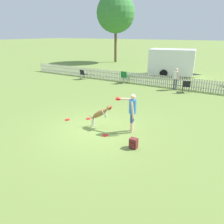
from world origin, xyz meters
TOP-DOWN VIEW (x-y plane):
  - ground_plane at (0.00, 0.00)m, footprint 240.00×240.00m
  - handler_person at (1.22, 0.58)m, footprint 0.99×0.46m
  - leaping_dog at (-0.02, 0.26)m, footprint 1.12×0.44m
  - frisbee_near_handler at (-1.77, 0.14)m, footprint 0.21×0.21m
  - frisbee_near_dog at (-1.04, 0.74)m, footprint 0.21×0.21m
  - frisbee_midfield at (0.57, -0.29)m, footprint 0.21×0.21m
  - backpack_on_grass at (1.90, -0.57)m, footprint 0.26×0.24m
  - picket_fence at (-0.00, 8.67)m, footprint 26.58×0.04m
  - folding_chair_blue_left at (1.51, 7.86)m, footprint 0.60×0.62m
  - folding_chair_center at (-6.96, 7.72)m, footprint 0.54×0.56m
  - folding_chair_green_right at (-3.27, 8.17)m, footprint 0.53×0.55m
  - spectator_standing at (0.68, 8.18)m, footprint 0.39×0.27m
  - equipment_trailer at (-1.21, 13.21)m, footprint 4.79×2.74m
  - tree_left_grove at (-10.61, 19.04)m, footprint 4.81×4.81m

SIDE VIEW (x-z plane):
  - ground_plane at x=0.00m, z-range 0.00..0.00m
  - frisbee_near_handler at x=-1.77m, z-range 0.00..0.02m
  - frisbee_near_dog at x=-1.04m, z-range 0.00..0.02m
  - frisbee_midfield at x=0.57m, z-range 0.00..0.02m
  - backpack_on_grass at x=1.90m, z-range 0.00..0.35m
  - picket_fence at x=0.00m, z-range 0.00..0.82m
  - folding_chair_blue_left at x=1.51m, z-range 0.08..0.87m
  - folding_chair_center at x=-6.96m, z-range 0.08..0.88m
  - folding_chair_green_right at x=-3.27m, z-range 0.10..1.03m
  - leaping_dog at x=-0.02m, z-range 0.12..1.13m
  - spectator_standing at x=0.68m, z-range 0.14..1.61m
  - handler_person at x=1.22m, z-range 0.19..1.72m
  - equipment_trailer at x=-1.21m, z-range 0.07..2.41m
  - tree_left_grove at x=-10.61m, z-range 1.79..10.22m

